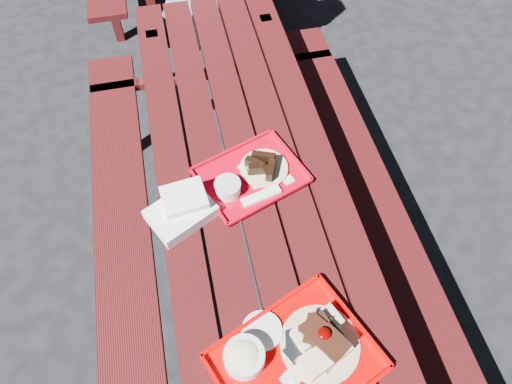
# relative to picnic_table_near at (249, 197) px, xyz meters

# --- Properties ---
(ground) EXTENTS (60.00, 60.00, 0.00)m
(ground) POSITION_rel_picnic_table_near_xyz_m (0.00, 0.00, -0.56)
(ground) COLOR black
(ground) RESTS_ON ground
(picnic_table_near) EXTENTS (1.41, 2.40, 0.75)m
(picnic_table_near) POSITION_rel_picnic_table_near_xyz_m (0.00, 0.00, 0.00)
(picnic_table_near) COLOR #490E11
(picnic_table_near) RESTS_ON ground
(near_tray) EXTENTS (0.59, 0.53, 0.15)m
(near_tray) POSITION_rel_picnic_table_near_xyz_m (-0.02, -0.74, 0.23)
(near_tray) COLOR #CE0000
(near_tray) RESTS_ON picnic_table_near
(far_tray) EXTENTS (0.48, 0.42, 0.07)m
(far_tray) POSITION_rel_picnic_table_near_xyz_m (0.00, -0.04, 0.21)
(far_tray) COLOR red
(far_tray) RESTS_ON picnic_table_near
(white_cloth) EXTENTS (0.29, 0.26, 0.10)m
(white_cloth) POSITION_rel_picnic_table_near_xyz_m (-0.28, -0.14, 0.23)
(white_cloth) COLOR white
(white_cloth) RESTS_ON picnic_table_near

